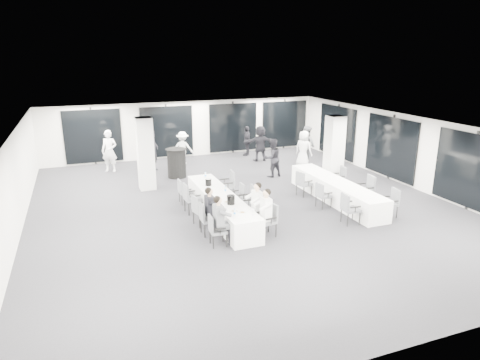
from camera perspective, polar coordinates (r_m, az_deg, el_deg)
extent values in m
cube|color=#26262B|center=(14.90, 0.50, -3.53)|extent=(14.00, 16.00, 0.02)
cube|color=silver|center=(14.18, 0.53, 7.24)|extent=(14.00, 16.00, 0.02)
cube|color=silver|center=(13.68, -28.00, -1.17)|extent=(0.02, 16.00, 2.80)
cube|color=silver|center=(18.17, 21.61, 3.63)|extent=(0.02, 16.00, 2.80)
cube|color=silver|center=(21.96, -7.17, 6.74)|extent=(14.00, 0.02, 2.80)
cube|color=silver|center=(8.06, 22.23, -12.22)|extent=(14.00, 0.02, 2.80)
cube|color=black|center=(21.90, -7.12, 6.58)|extent=(13.60, 0.06, 2.50)
cube|color=black|center=(18.87, 19.43, 4.14)|extent=(0.06, 14.00, 2.50)
cube|color=silver|center=(16.80, -12.49, 3.43)|extent=(0.60, 0.60, 2.80)
cube|color=silver|center=(17.24, 12.42, 3.76)|extent=(0.60, 0.60, 2.80)
cube|color=white|center=(13.84, -2.57, -3.46)|extent=(0.90, 5.00, 0.75)
cube|color=white|center=(15.68, 12.61, -1.41)|extent=(0.90, 5.00, 0.75)
cylinder|color=black|center=(18.38, -8.45, 2.23)|extent=(0.78, 0.78, 1.23)
cylinder|color=black|center=(18.23, -8.53, 4.10)|extent=(0.89, 0.89, 0.02)
cube|color=#4E5055|center=(11.83, -2.94, -6.83)|extent=(0.45, 0.47, 0.07)
cube|color=#4E5055|center=(11.69, -3.94, -5.81)|extent=(0.08, 0.43, 0.43)
cylinder|color=black|center=(12.05, -4.02, -7.58)|extent=(0.03, 0.03, 0.38)
cylinder|color=black|center=(11.72, -3.59, -8.30)|extent=(0.03, 0.03, 0.38)
cylinder|color=black|center=(12.13, -2.29, -7.38)|extent=(0.03, 0.03, 0.38)
cylinder|color=black|center=(11.80, -1.82, -8.08)|extent=(0.03, 0.03, 0.38)
cube|color=black|center=(11.98, -3.24, -5.71)|extent=(0.32, 0.06, 0.04)
cube|color=black|center=(11.56, -2.66, -6.55)|extent=(0.32, 0.06, 0.04)
cube|color=#4E5055|center=(12.54, -4.11, -5.27)|extent=(0.47, 0.49, 0.08)
cube|color=#4E5055|center=(12.38, -5.13, -4.22)|extent=(0.06, 0.47, 0.47)
cylinder|color=black|center=(12.76, -5.23, -6.10)|extent=(0.04, 0.04, 0.42)
cylinder|color=black|center=(12.40, -4.72, -6.78)|extent=(0.04, 0.04, 0.42)
cylinder|color=black|center=(12.86, -3.47, -5.87)|extent=(0.04, 0.04, 0.42)
cylinder|color=black|center=(12.51, -2.92, -6.54)|extent=(0.04, 0.04, 0.42)
cube|color=black|center=(12.70, -4.45, -4.14)|extent=(0.35, 0.04, 0.04)
cube|color=black|center=(12.25, -3.78, -4.94)|extent=(0.35, 0.04, 0.04)
cube|color=#4E5055|center=(13.22, -5.07, -4.14)|extent=(0.55, 0.57, 0.08)
cube|color=#4E5055|center=(13.03, -5.95, -3.21)|extent=(0.16, 0.46, 0.46)
cylinder|color=black|center=(13.39, -6.21, -5.03)|extent=(0.04, 0.04, 0.41)
cylinder|color=black|center=(13.05, -5.40, -5.58)|extent=(0.04, 0.04, 0.41)
cylinder|color=black|center=(13.56, -4.69, -4.70)|extent=(0.04, 0.04, 0.41)
cylinder|color=black|center=(13.23, -3.86, -5.23)|extent=(0.04, 0.04, 0.41)
cube|color=black|center=(13.37, -5.59, -3.13)|extent=(0.34, 0.11, 0.04)
cube|color=black|center=(12.95, -4.56, -3.77)|extent=(0.34, 0.11, 0.04)
cube|color=#4E5055|center=(14.24, -6.33, -2.51)|extent=(0.53, 0.55, 0.09)
cube|color=#4E5055|center=(14.08, -7.27, -1.53)|extent=(0.10, 0.50, 0.49)
cylinder|color=black|center=(14.45, -7.37, -3.35)|extent=(0.04, 0.04, 0.44)
cylinder|color=black|center=(14.07, -6.83, -3.89)|extent=(0.04, 0.04, 0.44)
cylinder|color=black|center=(14.58, -5.77, -3.12)|extent=(0.04, 0.04, 0.44)
cylinder|color=black|center=(14.20, -5.19, -3.65)|extent=(0.04, 0.04, 0.44)
cube|color=black|center=(14.42, -6.70, -1.51)|extent=(0.37, 0.07, 0.04)
cube|color=black|center=(13.94, -5.99, -2.13)|extent=(0.37, 0.07, 0.04)
cube|color=#4E5055|center=(15.18, -7.28, -1.60)|extent=(0.43, 0.45, 0.07)
cube|color=#4E5055|center=(15.06, -8.05, -0.80)|extent=(0.07, 0.42, 0.42)
cylinder|color=black|center=(15.38, -8.09, -2.27)|extent=(0.03, 0.03, 0.37)
cylinder|color=black|center=(15.04, -7.74, -2.69)|extent=(0.03, 0.03, 0.37)
cylinder|color=black|center=(15.46, -6.78, -2.11)|extent=(0.03, 0.03, 0.37)
cylinder|color=black|center=(15.13, -6.40, -2.52)|extent=(0.03, 0.03, 0.37)
cube|color=black|center=(15.34, -7.53, -0.80)|extent=(0.31, 0.05, 0.04)
cube|color=black|center=(14.92, -7.07, -1.29)|extent=(0.31, 0.05, 0.04)
cube|color=#4E5055|center=(12.40, 3.55, -5.51)|extent=(0.53, 0.54, 0.08)
cube|color=#4E5055|center=(12.41, 4.45, -4.15)|extent=(0.12, 0.47, 0.47)
cylinder|color=black|center=(12.44, 4.82, -6.71)|extent=(0.04, 0.04, 0.42)
cylinder|color=black|center=(12.75, 3.82, -6.08)|extent=(0.04, 0.04, 0.42)
cylinder|color=black|center=(12.24, 3.21, -7.08)|extent=(0.04, 0.04, 0.42)
cylinder|color=black|center=(12.56, 2.24, -6.43)|extent=(0.04, 0.04, 0.42)
cube|color=black|center=(12.14, 4.19, -5.15)|extent=(0.35, 0.08, 0.04)
cube|color=black|center=(12.54, 2.95, -4.40)|extent=(0.35, 0.08, 0.04)
cube|color=#4E5055|center=(12.97, 2.34, -4.60)|extent=(0.48, 0.50, 0.08)
cube|color=#4E5055|center=(12.98, 3.17, -3.38)|extent=(0.10, 0.44, 0.44)
cylinder|color=black|center=(12.99, 3.48, -5.69)|extent=(0.03, 0.03, 0.39)
cylinder|color=black|center=(13.30, 2.66, -5.14)|extent=(0.03, 0.03, 0.39)
cylinder|color=black|center=(12.82, 1.98, -5.99)|extent=(0.03, 0.03, 0.39)
cylinder|color=black|center=(13.13, 1.19, -5.42)|extent=(0.03, 0.03, 0.39)
cube|color=black|center=(12.72, 2.86, -4.26)|extent=(0.33, 0.07, 0.04)
cube|color=black|center=(13.11, 1.85, -3.60)|extent=(0.33, 0.07, 0.04)
cube|color=#4E5055|center=(13.75, 0.83, -3.05)|extent=(0.54, 0.56, 0.09)
cube|color=#4E5055|center=(13.72, 1.80, -1.79)|extent=(0.10, 0.51, 0.50)
cylinder|color=black|center=(13.71, 1.98, -4.32)|extent=(0.04, 0.04, 0.45)
cylinder|color=black|center=(14.10, 1.42, -3.71)|extent=(0.04, 0.04, 0.45)
cylinder|color=black|center=(13.59, 0.22, -4.51)|extent=(0.04, 0.04, 0.45)
cylinder|color=black|center=(13.98, -0.30, -3.89)|extent=(0.04, 0.04, 0.45)
cube|color=black|center=(13.44, 1.18, -2.68)|extent=(0.38, 0.07, 0.04)
cube|color=black|center=(13.93, 0.50, -1.97)|extent=(0.38, 0.07, 0.04)
cube|color=#4E5055|center=(14.54, -0.43, -2.29)|extent=(0.42, 0.44, 0.07)
cube|color=#4E5055|center=(14.53, 0.31, -1.29)|extent=(0.05, 0.42, 0.42)
cylinder|color=black|center=(14.51, 0.50, -3.26)|extent=(0.03, 0.03, 0.37)
cylinder|color=black|center=(14.83, -0.01, -2.81)|extent=(0.03, 0.03, 0.37)
cylinder|color=black|center=(14.39, -0.85, -3.44)|extent=(0.03, 0.03, 0.37)
cylinder|color=black|center=(14.71, -1.34, -2.98)|extent=(0.03, 0.03, 0.37)
cube|color=black|center=(14.29, -0.11, -1.98)|extent=(0.31, 0.04, 0.04)
cube|color=black|center=(14.69, -0.74, -1.45)|extent=(0.31, 0.04, 0.04)
cube|color=#4E5055|center=(15.51, -1.86, -0.79)|extent=(0.53, 0.55, 0.09)
cube|color=#4E5055|center=(15.48, -1.02, 0.31)|extent=(0.10, 0.50, 0.49)
cylinder|color=black|center=(15.44, -0.88, -1.89)|extent=(0.04, 0.04, 0.44)
cylinder|color=black|center=(15.84, -1.30, -1.41)|extent=(0.04, 0.04, 0.44)
cylinder|color=black|center=(15.34, -2.43, -2.03)|extent=(0.04, 0.04, 0.44)
cylinder|color=black|center=(15.74, -2.81, -1.55)|extent=(0.04, 0.04, 0.44)
cube|color=black|center=(15.20, -1.61, -0.43)|extent=(0.37, 0.07, 0.04)
cube|color=black|center=(15.70, -2.11, 0.13)|extent=(0.37, 0.07, 0.04)
cube|color=#4E5055|center=(13.69, 14.56, -3.84)|extent=(0.51, 0.53, 0.08)
cube|color=#4E5055|center=(13.49, 13.82, -2.84)|extent=(0.10, 0.47, 0.47)
cylinder|color=black|center=(13.85, 13.33, -4.63)|extent=(0.04, 0.04, 0.42)
cylinder|color=black|center=(13.52, 14.16, -5.22)|extent=(0.04, 0.04, 0.42)
cylinder|color=black|center=(14.05, 14.79, -4.43)|extent=(0.04, 0.04, 0.42)
cylinder|color=black|center=(13.72, 15.65, -5.00)|extent=(0.04, 0.04, 0.42)
cube|color=black|center=(13.84, 14.08, -2.81)|extent=(0.35, 0.07, 0.04)
cube|color=black|center=(13.43, 15.16, -3.50)|extent=(0.35, 0.07, 0.04)
cube|color=#4E5055|center=(14.93, 11.12, -2.08)|extent=(0.47, 0.48, 0.07)
cube|color=#4E5055|center=(14.73, 10.55, -1.28)|extent=(0.10, 0.43, 0.42)
cylinder|color=black|center=(15.03, 10.09, -2.80)|extent=(0.03, 0.03, 0.38)
cylinder|color=black|center=(14.76, 10.94, -3.22)|extent=(0.03, 0.03, 0.38)
cylinder|color=black|center=(15.25, 11.20, -2.58)|extent=(0.03, 0.03, 0.38)
cylinder|color=black|center=(14.98, 12.06, -2.99)|extent=(0.03, 0.03, 0.38)
cube|color=black|center=(15.05, 10.62, -1.27)|extent=(0.32, 0.07, 0.04)
cube|color=black|center=(14.71, 11.69, -1.76)|extent=(0.32, 0.07, 0.04)
cube|color=#4E5055|center=(16.05, 8.55, -0.54)|extent=(0.54, 0.56, 0.08)
cube|color=#4E5055|center=(15.83, 8.02, 0.24)|extent=(0.16, 0.45, 0.45)
cylinder|color=black|center=(16.13, 7.54, -1.30)|extent=(0.03, 0.03, 0.40)
cylinder|color=black|center=(15.86, 8.47, -1.65)|extent=(0.03, 0.03, 0.40)
cylinder|color=black|center=(16.38, 8.55, -1.06)|extent=(0.03, 0.03, 0.40)
cylinder|color=black|center=(16.12, 9.49, -1.40)|extent=(0.03, 0.03, 0.40)
cube|color=black|center=(16.17, 7.99, 0.23)|extent=(0.33, 0.12, 0.04)
cube|color=black|center=(15.83, 9.17, -0.18)|extent=(0.33, 0.12, 0.04)
cube|color=#4E5055|center=(14.64, 19.23, -3.00)|extent=(0.51, 0.52, 0.08)
cube|color=#4E5055|center=(14.67, 20.04, -1.95)|extent=(0.12, 0.45, 0.45)
cylinder|color=black|center=(14.67, 20.19, -4.06)|extent=(0.04, 0.04, 0.40)
cylinder|color=black|center=(14.97, 19.38, -3.56)|extent=(0.04, 0.04, 0.40)
cylinder|color=black|center=(14.46, 18.89, -4.22)|extent=(0.04, 0.04, 0.40)
cylinder|color=black|center=(14.77, 18.10, -3.70)|extent=(0.04, 0.04, 0.40)
cube|color=black|center=(14.39, 19.80, -2.69)|extent=(0.33, 0.08, 0.04)
cube|color=black|center=(14.78, 18.79, -2.09)|extent=(0.33, 0.08, 0.04)
cube|color=#4E5055|center=(15.57, 16.25, -1.39)|extent=(0.56, 0.58, 0.09)
cube|color=#4E5055|center=(15.60, 17.09, -0.30)|extent=(0.13, 0.50, 0.50)
cylinder|color=black|center=(15.58, 17.25, -2.49)|extent=(0.04, 0.04, 0.44)
cylinder|color=black|center=(15.93, 16.47, -2.00)|extent=(0.04, 0.04, 0.44)
cylinder|color=black|center=(15.37, 15.85, -2.63)|extent=(0.04, 0.04, 0.44)
cylinder|color=black|center=(15.72, 15.10, -2.13)|extent=(0.04, 0.04, 0.44)
cube|color=black|center=(15.29, 16.79, -1.03)|extent=(0.37, 0.09, 0.04)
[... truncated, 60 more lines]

